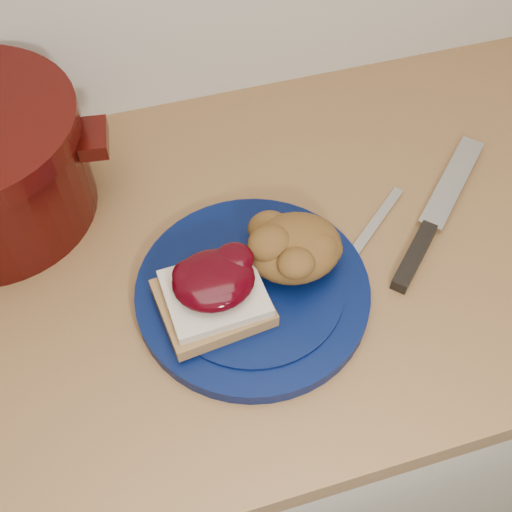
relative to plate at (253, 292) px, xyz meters
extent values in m
cube|color=beige|center=(-0.05, 0.07, -0.48)|extent=(4.00, 0.60, 0.86)
cylinder|color=#040F3A|center=(0.00, 0.00, 0.00)|extent=(0.28, 0.28, 0.02)
cube|color=olive|center=(-0.05, -0.02, 0.02)|extent=(0.13, 0.11, 0.02)
cube|color=beige|center=(-0.05, -0.01, 0.04)|extent=(0.11, 0.10, 0.01)
ellipsoid|color=#2F0108|center=(-0.05, -0.01, 0.06)|extent=(0.09, 0.08, 0.03)
ellipsoid|color=brown|center=(0.06, 0.02, 0.04)|extent=(0.11, 0.10, 0.06)
cube|color=black|center=(0.20, -0.01, 0.00)|extent=(0.09, 0.09, 0.02)
cube|color=silver|center=(0.31, 0.09, 0.00)|extent=(0.15, 0.15, 0.00)
cube|color=silver|center=(0.17, 0.05, -0.01)|extent=(0.14, 0.12, 0.00)
cube|color=#320705|center=(-0.14, 0.21, 0.09)|extent=(0.04, 0.06, 0.02)
camera|label=1|loc=(-0.11, -0.40, 0.63)|focal=45.00mm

